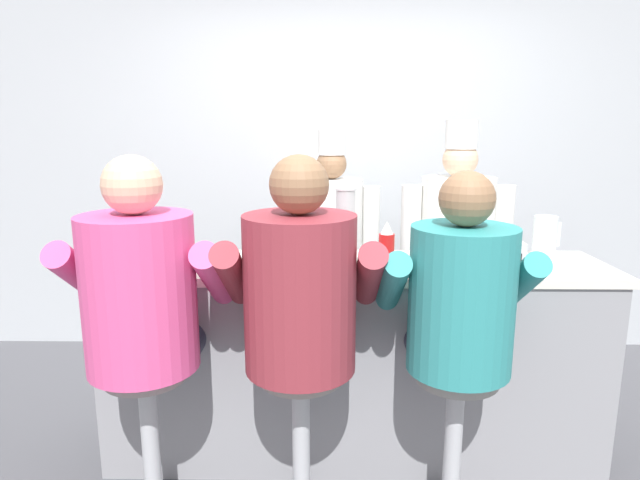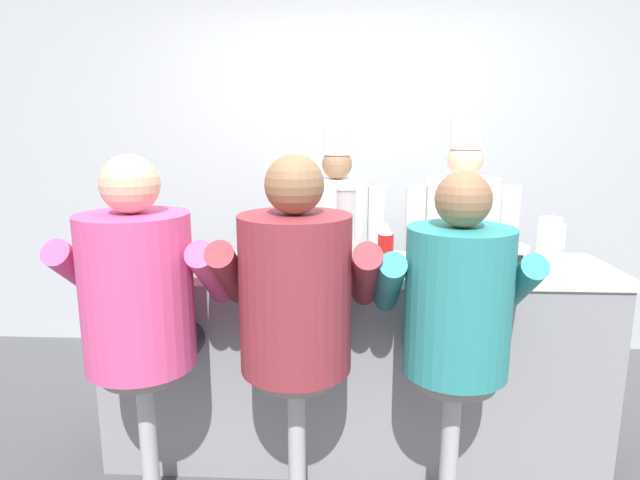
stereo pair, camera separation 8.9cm
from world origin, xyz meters
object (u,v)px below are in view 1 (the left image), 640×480
(hot_sauce_bottle_orange, at_px, (460,255))
(coffee_mug_tan, at_px, (180,263))
(napkin_dispenser_chrome, at_px, (511,257))
(cook_in_whites_far, at_px, (455,251))
(diner_seated_teal, at_px, (458,308))
(cook_in_whites_near, at_px, (331,243))
(ketchup_bottle_red, at_px, (386,249))
(cereal_bowl, at_px, (140,257))
(water_pitcher_clear, at_px, (545,236))
(cup_stack_steel, at_px, (345,226))
(diner_seated_maroon, at_px, (300,301))
(mustard_bottle_yellow, at_px, (439,247))
(breakfast_plate, at_px, (257,262))
(diner_seated_pink, at_px, (144,300))

(hot_sauce_bottle_orange, xyz_separation_m, coffee_mug_tan, (-1.27, -0.03, -0.03))
(napkin_dispenser_chrome, bearing_deg, cook_in_whites_far, 96.54)
(coffee_mug_tan, bearing_deg, diner_seated_teal, -15.58)
(diner_seated_teal, xyz_separation_m, cook_in_whites_near, (-0.49, 1.43, -0.05))
(coffee_mug_tan, height_order, napkin_dispenser_chrome, napkin_dispenser_chrome)
(coffee_mug_tan, bearing_deg, napkin_dispenser_chrome, 1.27)
(hot_sauce_bottle_orange, xyz_separation_m, cook_in_whites_near, (-0.58, 1.06, -0.17))
(ketchup_bottle_red, bearing_deg, cereal_bowl, 171.95)
(cook_in_whites_far, bearing_deg, napkin_dispenser_chrome, -83.46)
(hot_sauce_bottle_orange, relative_size, water_pitcher_clear, 0.72)
(ketchup_bottle_red, xyz_separation_m, cook_in_whites_far, (0.49, 0.75, -0.18))
(hot_sauce_bottle_orange, bearing_deg, cook_in_whites_far, 78.04)
(hot_sauce_bottle_orange, height_order, coffee_mug_tan, hot_sauce_bottle_orange)
(cup_stack_steel, relative_size, diner_seated_maroon, 0.24)
(cereal_bowl, bearing_deg, diner_seated_maroon, -31.16)
(mustard_bottle_yellow, xyz_separation_m, water_pitcher_clear, (0.59, 0.25, 0.00))
(water_pitcher_clear, bearing_deg, cook_in_whites_far, 131.10)
(breakfast_plate, height_order, diner_seated_teal, diner_seated_teal)
(hot_sauce_bottle_orange, height_order, breakfast_plate, hot_sauce_bottle_orange)
(mustard_bottle_yellow, height_order, diner_seated_pink, diner_seated_pink)
(diner_seated_maroon, height_order, cook_in_whites_near, cook_in_whites_near)
(coffee_mug_tan, bearing_deg, cook_in_whites_near, 57.70)
(coffee_mug_tan, xyz_separation_m, cup_stack_steel, (0.75, 0.17, 0.14))
(ketchup_bottle_red, bearing_deg, cook_in_whites_far, 56.65)
(breakfast_plate, bearing_deg, cook_in_whites_far, 29.69)
(hot_sauce_bottle_orange, distance_m, diner_seated_teal, 0.40)
(mustard_bottle_yellow, xyz_separation_m, cereal_bowl, (-1.43, 0.08, -0.08))
(cereal_bowl, distance_m, diner_seated_pink, 0.52)
(hot_sauce_bottle_orange, relative_size, diner_seated_teal, 0.10)
(breakfast_plate, relative_size, cook_in_whites_near, 0.16)
(coffee_mug_tan, distance_m, diner_seated_teal, 1.23)
(breakfast_plate, distance_m, diner_seated_pink, 0.59)
(cereal_bowl, bearing_deg, cook_in_whites_near, 45.18)
(cereal_bowl, distance_m, cook_in_whites_near, 1.33)
(cereal_bowl, relative_size, diner_seated_teal, 0.11)
(mustard_bottle_yellow, relative_size, hot_sauce_bottle_orange, 1.46)
(water_pitcher_clear, xyz_separation_m, diner_seated_pink, (-1.83, -0.66, -0.13))
(napkin_dispenser_chrome, bearing_deg, water_pitcher_clear, 48.09)
(cup_stack_steel, height_order, cook_in_whites_far, cook_in_whites_far)
(cereal_bowl, xyz_separation_m, cup_stack_steel, (0.99, 0.02, 0.16))
(cereal_bowl, xyz_separation_m, coffee_mug_tan, (0.24, -0.16, 0.01))
(cook_in_whites_near, distance_m, cook_in_whites_far, 0.81)
(mustard_bottle_yellow, distance_m, coffee_mug_tan, 1.19)
(coffee_mug_tan, height_order, cook_in_whites_near, cook_in_whites_near)
(mustard_bottle_yellow, height_order, coffee_mug_tan, mustard_bottle_yellow)
(diner_seated_pink, xyz_separation_m, diner_seated_maroon, (0.62, 0.00, 0.00))
(hot_sauce_bottle_orange, xyz_separation_m, water_pitcher_clear, (0.50, 0.30, 0.03))
(diner_seated_teal, height_order, cook_in_whites_far, cook_in_whites_far)
(water_pitcher_clear, bearing_deg, breakfast_plate, -171.37)
(ketchup_bottle_red, height_order, water_pitcher_clear, ketchup_bottle_red)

